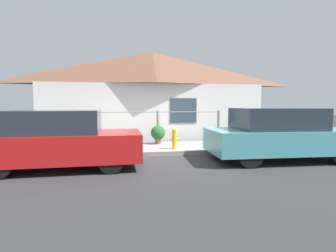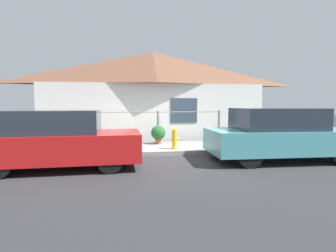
# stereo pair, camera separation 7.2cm
# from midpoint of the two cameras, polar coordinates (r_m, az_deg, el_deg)

# --- Properties ---
(ground_plane) EXTENTS (60.00, 60.00, 0.00)m
(ground_plane) POSITION_cam_midpoint_polar(r_m,az_deg,el_deg) (8.06, -0.65, -6.57)
(ground_plane) COLOR #2D2D30
(sidewalk) EXTENTS (24.00, 2.10, 0.14)m
(sidewalk) POSITION_cam_midpoint_polar(r_m,az_deg,el_deg) (9.07, -1.69, -4.86)
(sidewalk) COLOR gray
(sidewalk) RESTS_ON ground_plane
(house) EXTENTS (9.53, 2.23, 3.85)m
(house) POSITION_cam_midpoint_polar(r_m,az_deg,el_deg) (11.62, -3.54, 11.63)
(house) COLOR white
(house) RESTS_ON ground_plane
(fence) EXTENTS (4.90, 0.10, 1.20)m
(fence) POSITION_cam_midpoint_polar(r_m,az_deg,el_deg) (9.87, -2.43, 0.19)
(fence) COLOR gray
(fence) RESTS_ON sidewalk
(car_left) EXTENTS (3.81, 1.74, 1.43)m
(car_left) POSITION_cam_midpoint_polar(r_m,az_deg,el_deg) (6.93, -22.57, -2.87)
(car_left) COLOR red
(car_left) RESTS_ON ground_plane
(car_right) EXTENTS (4.12, 1.91, 1.47)m
(car_right) POSITION_cam_midpoint_polar(r_m,az_deg,el_deg) (8.00, 22.86, -1.71)
(car_right) COLOR teal
(car_right) RESTS_ON ground_plane
(fire_hydrant) EXTENTS (0.35, 0.16, 0.68)m
(fire_hydrant) POSITION_cam_midpoint_polar(r_m,az_deg,el_deg) (8.44, 1.13, -2.65)
(fire_hydrant) COLOR yellow
(fire_hydrant) RESTS_ON sidewalk
(potted_plant_near_hydrant) EXTENTS (0.52, 0.52, 0.67)m
(potted_plant_near_hydrant) POSITION_cam_midpoint_polar(r_m,az_deg,el_deg) (9.54, -2.42, -1.58)
(potted_plant_near_hydrant) COLOR #9E5638
(potted_plant_near_hydrant) RESTS_ON sidewalk
(potted_plant_by_fence) EXTENTS (0.32, 0.32, 0.49)m
(potted_plant_by_fence) POSITION_cam_midpoint_polar(r_m,az_deg,el_deg) (9.51, -20.56, -2.63)
(potted_plant_by_fence) COLOR #9E5638
(potted_plant_by_fence) RESTS_ON sidewalk
(potted_plant_corner) EXTENTS (0.52, 0.52, 0.61)m
(potted_plant_corner) POSITION_cam_midpoint_polar(r_m,az_deg,el_deg) (10.40, 13.71, -1.50)
(potted_plant_corner) COLOR #9E5638
(potted_plant_corner) RESTS_ON sidewalk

